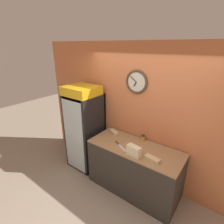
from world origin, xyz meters
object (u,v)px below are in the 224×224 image
object	(u,v)px
sandwich_flat_right	(114,132)
chefs_knife	(119,145)
beverage_cooler	(86,124)
sandwich_flat_left	(152,159)
sandwich_stack_bottom	(134,154)
sandwich_stack_middle	(134,151)
sandwich_stack_top	(134,148)
condiment_jar	(143,138)

from	to	relation	value
sandwich_flat_right	chefs_knife	world-z (taller)	sandwich_flat_right
beverage_cooler	sandwich_flat_left	bearing A→B (deg)	-8.16
sandwich_flat_left	sandwich_flat_right	bearing A→B (deg)	160.34
beverage_cooler	sandwich_flat_right	xyz separation A→B (m)	(0.67, 0.12, -0.04)
sandwich_stack_bottom	sandwich_stack_middle	xyz separation A→B (m)	(0.00, 0.00, 0.06)
sandwich_flat_right	sandwich_stack_top	bearing A→B (deg)	-30.98
sandwich_stack_bottom	condiment_jar	world-z (taller)	condiment_jar
sandwich_stack_bottom	sandwich_stack_top	size ratio (longest dim) A/B	0.98
sandwich_stack_middle	chefs_knife	bearing A→B (deg)	161.65
sandwich_stack_top	chefs_knife	distance (m)	0.42
beverage_cooler	condiment_jar	distance (m)	1.29
sandwich_stack_top	beverage_cooler	bearing A→B (deg)	167.41
sandwich_stack_middle	sandwich_flat_right	bearing A→B (deg)	149.02
sandwich_stack_middle	sandwich_stack_top	xyz separation A→B (m)	(0.00, 0.00, 0.06)
sandwich_stack_top	sandwich_flat_left	size ratio (longest dim) A/B	0.96
sandwich_stack_bottom	sandwich_stack_middle	distance (m)	0.06
sandwich_flat_right	condiment_jar	world-z (taller)	condiment_jar
beverage_cooler	sandwich_flat_left	xyz separation A→B (m)	(1.68, -0.24, -0.04)
chefs_knife	sandwich_flat_left	bearing A→B (deg)	-4.69
beverage_cooler	sandwich_stack_bottom	xyz separation A→B (m)	(1.39, -0.31, -0.04)
sandwich_stack_middle	sandwich_flat_left	world-z (taller)	sandwich_stack_middle
sandwich_flat_left	chefs_knife	world-z (taller)	sandwich_flat_left
sandwich_flat_right	condiment_jar	distance (m)	0.61
sandwich_stack_bottom	sandwich_flat_right	bearing A→B (deg)	149.02
sandwich_stack_bottom	sandwich_stack_top	bearing A→B (deg)	0.00
sandwich_stack_top	condiment_jar	size ratio (longest dim) A/B	2.37
sandwich_stack_bottom	sandwich_flat_left	xyz separation A→B (m)	(0.30, 0.07, -0.00)
sandwich_flat_left	sandwich_flat_right	world-z (taller)	sandwich_flat_left
sandwich_stack_top	chefs_knife	world-z (taller)	sandwich_stack_top
sandwich_stack_top	sandwich_stack_bottom	bearing A→B (deg)	180.00
sandwich_flat_right	chefs_knife	size ratio (longest dim) A/B	0.73
sandwich_flat_left	sandwich_stack_middle	bearing A→B (deg)	-167.00
condiment_jar	sandwich_stack_middle	bearing A→B (deg)	-77.98
beverage_cooler	sandwich_flat_left	size ratio (longest dim) A/B	7.10
sandwich_stack_top	sandwich_flat_right	xyz separation A→B (m)	(-0.72, 0.43, -0.12)
sandwich_stack_middle	sandwich_stack_bottom	bearing A→B (deg)	180.00
sandwich_stack_middle	condiment_jar	size ratio (longest dim) A/B	2.37
condiment_jar	beverage_cooler	bearing A→B (deg)	-170.11
beverage_cooler	sandwich_flat_right	world-z (taller)	beverage_cooler
beverage_cooler	sandwich_stack_top	world-z (taller)	beverage_cooler
sandwich_flat_left	condiment_jar	xyz separation A→B (m)	(-0.41, 0.46, 0.02)
sandwich_stack_top	sandwich_flat_right	world-z (taller)	sandwich_stack_top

